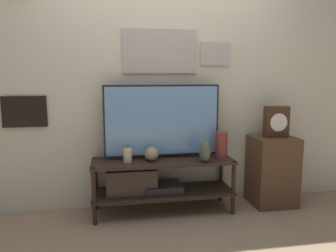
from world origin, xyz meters
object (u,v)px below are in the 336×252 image
object	(u,v)px
vase_urn_stoneware	(205,151)
television	(162,121)
candle_jar	(128,155)
vase_tall_ceramic	(221,145)
mantel_clock	(276,122)
vase_round_glass	(152,154)

from	to	relation	value
vase_urn_stoneware	television	bearing A→B (deg)	148.28
vase_urn_stoneware	candle_jar	distance (m)	0.74
vase_urn_stoneware	vase_tall_ceramic	bearing A→B (deg)	28.31
candle_jar	mantel_clock	bearing A→B (deg)	1.28
vase_urn_stoneware	mantel_clock	world-z (taller)	mantel_clock
vase_tall_ceramic	candle_jar	distance (m)	0.93
television	vase_urn_stoneware	xyz separation A→B (m)	(0.37, -0.23, -0.26)
television	candle_jar	xyz separation A→B (m)	(-0.35, -0.12, -0.31)
mantel_clock	vase_urn_stoneware	bearing A→B (deg)	-169.58
vase_tall_ceramic	vase_urn_stoneware	world-z (taller)	vase_tall_ceramic
vase_tall_ceramic	candle_jar	size ratio (longest dim) A/B	2.03
television	vase_tall_ceramic	distance (m)	0.64
vase_round_glass	mantel_clock	size ratio (longest dim) A/B	0.43
vase_tall_ceramic	mantel_clock	distance (m)	0.63
vase_tall_ceramic	vase_round_glass	bearing A→B (deg)	179.36
vase_urn_stoneware	mantel_clock	bearing A→B (deg)	10.42
television	vase_round_glass	size ratio (longest dim) A/B	8.42
vase_round_glass	vase_urn_stoneware	size ratio (longest dim) A/B	0.64
vase_tall_ceramic	vase_urn_stoneware	xyz separation A→B (m)	(-0.20, -0.11, -0.02)
television	vase_tall_ceramic	size ratio (longest dim) A/B	4.36
vase_round_glass	vase_tall_ceramic	bearing A→B (deg)	-0.64
television	candle_jar	world-z (taller)	television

